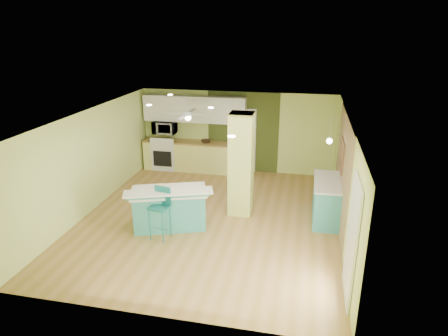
{
  "coord_description": "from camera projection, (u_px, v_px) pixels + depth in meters",
  "views": [
    {
      "loc": [
        2.11,
        -8.35,
        4.39
      ],
      "look_at": [
        0.26,
        0.4,
        1.17
      ],
      "focal_mm": 32.0,
      "sensor_mm": 36.0,
      "label": 1
    }
  ],
  "objects": [
    {
      "name": "side_counter",
      "position": [
        327.0,
        200.0,
        9.41
      ],
      "size": [
        0.64,
        1.52,
        0.98
      ],
      "color": "teal",
      "rests_on": "floor"
    },
    {
      "name": "floor",
      "position": [
        210.0,
        219.0,
        9.59
      ],
      "size": [
        6.0,
        7.0,
        0.01
      ],
      "primitive_type": "cube",
      "color": "olive",
      "rests_on": "ground"
    },
    {
      "name": "french_door",
      "position": [
        352.0,
        241.0,
        6.53
      ],
      "size": [
        0.04,
        1.08,
        2.1
      ],
      "primitive_type": "cube",
      "color": "white",
      "rests_on": "floor"
    },
    {
      "name": "column",
      "position": [
        241.0,
        165.0,
        9.5
      ],
      "size": [
        0.55,
        0.55,
        2.5
      ],
      "primitive_type": "cube",
      "color": "#BECB5E",
      "rests_on": "floor"
    },
    {
      "name": "bar_stool",
      "position": [
        161.0,
        204.0,
        8.52
      ],
      "size": [
        0.45,
        0.45,
        1.15
      ],
      "rotation": [
        0.0,
        0.0,
        -0.2
      ],
      "color": "teal",
      "rests_on": "floor"
    },
    {
      "name": "microwave",
      "position": [
        165.0,
        127.0,
        12.52
      ],
      "size": [
        0.7,
        0.48,
        0.39
      ],
      "primitive_type": "imported",
      "color": "white",
      "rests_on": "wall_back"
    },
    {
      "name": "pendant_lamp",
      "position": [
        329.0,
        141.0,
        9.12
      ],
      "size": [
        0.14,
        0.14,
        0.69
      ],
      "color": "silver",
      "rests_on": "ceiling"
    },
    {
      "name": "kitchen_run",
      "position": [
        194.0,
        156.0,
        12.63
      ],
      "size": [
        3.25,
        0.63,
        0.94
      ],
      "color": "#E7E479",
      "rests_on": "floor"
    },
    {
      "name": "stove",
      "position": [
        166.0,
        155.0,
        12.81
      ],
      "size": [
        0.76,
        0.66,
        1.08
      ],
      "color": "silver",
      "rests_on": "floor"
    },
    {
      "name": "wall_right",
      "position": [
        345.0,
        180.0,
        8.58
      ],
      "size": [
        0.01,
        7.0,
        2.5
      ],
      "primitive_type": "cube",
      "color": "#D0E279",
      "rests_on": "floor"
    },
    {
      "name": "olive_accent",
      "position": [
        243.0,
        132.0,
        12.34
      ],
      "size": [
        2.2,
        0.02,
        2.5
      ],
      "primitive_type": "cube",
      "color": "#414C1E",
      "rests_on": "floor"
    },
    {
      "name": "wall_decor",
      "position": [
        342.0,
        155.0,
        9.22
      ],
      "size": [
        0.03,
        0.9,
        0.7
      ],
      "primitive_type": "cube",
      "color": "brown",
      "rests_on": "wood_panel"
    },
    {
      "name": "wood_panel",
      "position": [
        342.0,
        170.0,
        9.13
      ],
      "size": [
        0.02,
        3.4,
        2.5
      ],
      "primitive_type": "cube",
      "color": "#82694A",
      "rests_on": "floor"
    },
    {
      "name": "wall_front",
      "position": [
        153.0,
        248.0,
        5.94
      ],
      "size": [
        6.0,
        0.01,
        2.5
      ],
      "primitive_type": "cube",
      "color": "#D0E279",
      "rests_on": "floor"
    },
    {
      "name": "peninsula",
      "position": [
        169.0,
        208.0,
        9.07
      ],
      "size": [
        2.02,
        1.55,
        1.02
      ],
      "rotation": [
        0.0,
        0.0,
        0.34
      ],
      "color": "teal",
      "rests_on": "floor"
    },
    {
      "name": "ceiling_fan",
      "position": [
        188.0,
        114.0,
        10.94
      ],
      "size": [
        1.41,
        1.41,
        0.61
      ],
      "color": "silver",
      "rests_on": "ceiling"
    },
    {
      "name": "canister",
      "position": [
        160.0,
        188.0,
        8.89
      ],
      "size": [
        0.17,
        0.17,
        0.15
      ],
      "primitive_type": "cylinder",
      "color": "yellow",
      "rests_on": "peninsula"
    },
    {
      "name": "interior_door",
      "position": [
        243.0,
        140.0,
        12.39
      ],
      "size": [
        0.82,
        0.05,
        2.0
      ],
      "primitive_type": "cube",
      "color": "silver",
      "rests_on": "floor"
    },
    {
      "name": "fruit_bowl",
      "position": [
        206.0,
        141.0,
        12.38
      ],
      "size": [
        0.34,
        0.34,
        0.08
      ],
      "primitive_type": "imported",
      "rotation": [
        0.0,
        0.0,
        0.04
      ],
      "color": "#362516",
      "rests_on": "kitchen_run"
    },
    {
      "name": "ceiling",
      "position": [
        209.0,
        116.0,
        8.74
      ],
      "size": [
        6.0,
        7.0,
        0.01
      ],
      "primitive_type": "cube",
      "color": "white",
      "rests_on": "wall_back"
    },
    {
      "name": "wall_back",
      "position": [
        237.0,
        132.0,
        12.39
      ],
      "size": [
        6.0,
        0.01,
        2.5
      ],
      "primitive_type": "cube",
      "color": "#D0E279",
      "rests_on": "floor"
    },
    {
      "name": "upper_cabinets",
      "position": [
        194.0,
        109.0,
        12.24
      ],
      "size": [
        3.2,
        0.34,
        0.8
      ],
      "primitive_type": "cube",
      "color": "white",
      "rests_on": "wall_back"
    },
    {
      "name": "wall_left",
      "position": [
        90.0,
        161.0,
        9.75
      ],
      "size": [
        0.01,
        7.0,
        2.5
      ],
      "primitive_type": "cube",
      "color": "#D0E279",
      "rests_on": "floor"
    }
  ]
}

